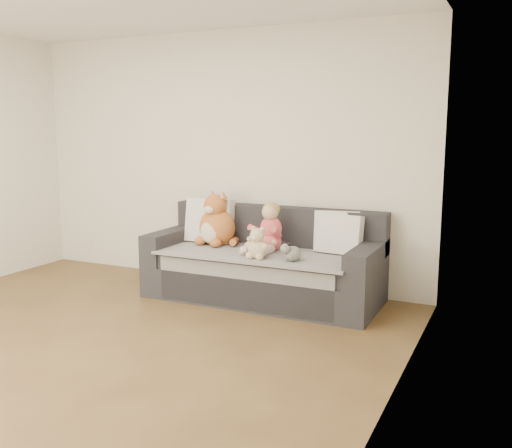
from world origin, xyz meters
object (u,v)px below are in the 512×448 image
(sippy_cup, at_px, (260,247))
(teddy_bear, at_px, (257,246))
(plush_cat, at_px, (216,224))
(toddler, at_px, (269,231))
(sofa, at_px, (264,266))

(sippy_cup, bearing_deg, teddy_bear, -71.33)
(plush_cat, distance_m, teddy_bear, 0.75)
(toddler, bearing_deg, sofa, 159.09)
(sippy_cup, bearing_deg, toddler, 77.39)
(toddler, bearing_deg, teddy_bear, -73.63)
(toddler, bearing_deg, sippy_cup, -92.34)
(teddy_bear, bearing_deg, plush_cat, 152.22)
(sofa, distance_m, toddler, 0.36)
(sofa, height_order, toddler, toddler)
(sofa, distance_m, sippy_cup, 0.28)
(sofa, xyz_separation_m, sippy_cup, (0.03, -0.17, 0.22))
(teddy_bear, distance_m, sippy_cup, 0.21)
(sofa, xyz_separation_m, teddy_bear, (0.09, -0.36, 0.28))
(plush_cat, relative_size, sippy_cup, 4.90)
(toddler, xyz_separation_m, plush_cat, (-0.60, 0.07, 0.01))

